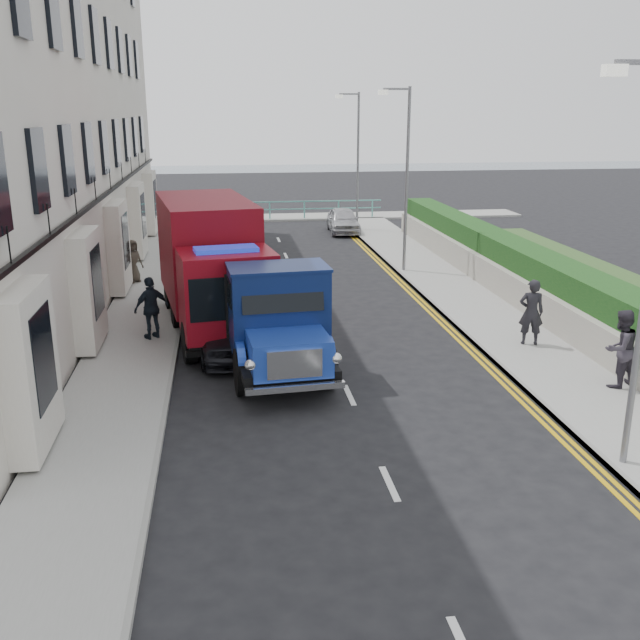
{
  "coord_description": "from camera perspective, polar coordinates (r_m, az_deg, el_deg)",
  "views": [
    {
      "loc": [
        -2.68,
        -12.72,
        6.23
      ],
      "look_at": [
        -0.49,
        3.33,
        1.4
      ],
      "focal_mm": 40.0,
      "sensor_mm": 36.0,
      "label": 1
    }
  ],
  "objects": [
    {
      "name": "seafront_car_left",
      "position": [
        34.1,
        -7.38,
        7.07
      ],
      "size": [
        2.92,
        5.08,
        1.33
      ],
      "primitive_type": "imported",
      "rotation": [
        0.0,
        0.0,
        2.99
      ],
      "color": "black",
      "rests_on": "ground"
    },
    {
      "name": "parked_car_rear",
      "position": [
        30.43,
        -7.54,
        6.03
      ],
      "size": [
        2.56,
        5.17,
        1.45
      ],
      "primitive_type": "imported",
      "rotation": [
        0.0,
        0.0,
        -0.11
      ],
      "color": "#B9B9BE",
      "rests_on": "ground"
    },
    {
      "name": "pavement_west",
      "position": [
        22.72,
        -13.85,
        0.35
      ],
      "size": [
        2.4,
        38.0,
        0.12
      ],
      "primitive_type": "cube",
      "color": "gray",
      "rests_on": "ground"
    },
    {
      "name": "pedestrian_west_far",
      "position": [
        26.83,
        -14.78,
        4.59
      ],
      "size": [
        0.91,
        0.86,
        1.56
      ],
      "primitive_type": "imported",
      "rotation": [
        0.0,
        0.0,
        0.66
      ],
      "color": "#383128",
      "rests_on": "pavement_west"
    },
    {
      "name": "pedestrian_east_far",
      "position": [
        17.45,
        22.88,
        -2.11
      ],
      "size": [
        1.07,
        0.96,
        1.81
      ],
      "primitive_type": "imported",
      "rotation": [
        0.0,
        0.0,
        3.51
      ],
      "color": "#332E38",
      "rests_on": "pavement_east"
    },
    {
      "name": "bedford_lorry",
      "position": [
        16.95,
        -3.41,
        -0.52
      ],
      "size": [
        2.71,
        5.9,
        2.71
      ],
      "rotation": [
        0.0,
        0.0,
        0.08
      ],
      "color": "black",
      "rests_on": "ground"
    },
    {
      "name": "pedestrian_east_near",
      "position": [
        19.79,
        16.54,
        0.61
      ],
      "size": [
        0.74,
        0.57,
        1.79
      ],
      "primitive_type": "imported",
      "rotation": [
        0.0,
        0.0,
        2.9
      ],
      "color": "black",
      "rests_on": "pavement_east"
    },
    {
      "name": "lamp_mid",
      "position": [
        27.68,
        6.73,
        11.86
      ],
      "size": [
        1.23,
        0.18,
        7.0
      ],
      "color": "slate",
      "rests_on": "ground"
    },
    {
      "name": "red_lorry",
      "position": [
        20.82,
        -8.73,
        4.58
      ],
      "size": [
        3.45,
        7.33,
        3.69
      ],
      "rotation": [
        0.0,
        0.0,
        0.16
      ],
      "color": "black",
      "rests_on": "ground"
    },
    {
      "name": "promenade",
      "position": [
        42.26,
        -4.1,
        8.16
      ],
      "size": [
        30.0,
        2.5,
        0.12
      ],
      "primitive_type": "cube",
      "color": "gray",
      "rests_on": "ground"
    },
    {
      "name": "parked_car_front",
      "position": [
        18.96,
        -7.2,
        -0.37
      ],
      "size": [
        2.06,
        4.46,
        1.48
      ],
      "primitive_type": "imported",
      "rotation": [
        0.0,
        0.0,
        0.07
      ],
      "color": "black",
      "rests_on": "ground"
    },
    {
      "name": "pavement_east",
      "position": [
        23.95,
        11.97,
        1.3
      ],
      "size": [
        2.6,
        38.0,
        0.12
      ],
      "primitive_type": "cube",
      "color": "gray",
      "rests_on": "ground"
    },
    {
      "name": "lamp_far",
      "position": [
        37.43,
        2.87,
        13.16
      ],
      "size": [
        1.23,
        0.18,
        7.0
      ],
      "color": "slate",
      "rests_on": "ground"
    },
    {
      "name": "garden_east",
      "position": [
        24.46,
        16.31,
        3.33
      ],
      "size": [
        1.45,
        28.0,
        1.75
      ],
      "color": "#B2AD9E",
      "rests_on": "ground"
    },
    {
      "name": "terrace_west",
      "position": [
        26.62,
        -23.68,
        17.3
      ],
      "size": [
        6.31,
        30.2,
        14.25
      ],
      "color": "silver",
      "rests_on": "ground"
    },
    {
      "name": "seafront_railing",
      "position": [
        41.4,
        -4.04,
        8.72
      ],
      "size": [
        13.0,
        0.08,
        1.11
      ],
      "color": "#59B2A5",
      "rests_on": "ground"
    },
    {
      "name": "parked_car_mid",
      "position": [
        21.16,
        -7.3,
        1.36
      ],
      "size": [
        1.54,
        4.37,
        1.44
      ],
      "primitive_type": "imported",
      "rotation": [
        0.0,
        0.0,
        0.0
      ],
      "color": "#6384D4",
      "rests_on": "ground"
    },
    {
      "name": "seafront_car_right",
      "position": [
        37.33,
        1.85,
        7.98
      ],
      "size": [
        1.69,
        3.82,
        1.28
      ],
      "primitive_type": "imported",
      "rotation": [
        0.0,
        0.0,
        -0.05
      ],
      "color": "#ACABB0",
      "rests_on": "ground"
    },
    {
      "name": "pedestrian_west_near",
      "position": [
        20.03,
        -13.33,
        0.95
      ],
      "size": [
        1.08,
        0.9,
        1.73
      ],
      "primitive_type": "imported",
      "rotation": [
        0.0,
        0.0,
        3.71
      ],
      "color": "black",
      "rests_on": "pavement_west"
    },
    {
      "name": "ground",
      "position": [
        14.42,
        3.75,
        -9.04
      ],
      "size": [
        120.0,
        120.0,
        0.0
      ],
      "primitive_type": "plane",
      "color": "black",
      "rests_on": "ground"
    },
    {
      "name": "sea_plane",
      "position": [
        73.04,
        -5.77,
        11.63
      ],
      "size": [
        120.0,
        120.0,
        0.0
      ],
      "primitive_type": "plane",
      "color": "slate",
      "rests_on": "ground"
    }
  ]
}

